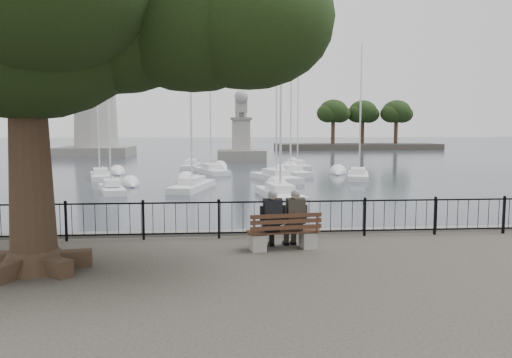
{
  "coord_description": "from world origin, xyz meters",
  "views": [
    {
      "loc": [
        -1.07,
        -10.73,
        2.96
      ],
      "look_at": [
        0.0,
        2.5,
        1.6
      ],
      "focal_mm": 35.0,
      "sensor_mm": 36.0,
      "label": 1
    }
  ],
  "objects": [
    {
      "name": "lighthouse",
      "position": [
        -18.0,
        62.0,
        11.47
      ],
      "size": [
        9.66,
        9.66,
        29.68
      ],
      "color": "#626059",
      "rests_on": "ground"
    },
    {
      "name": "sailboat_j",
      "position": [
        5.2,
        31.12,
        -0.66
      ],
      "size": [
        3.14,
        6.21,
        12.13
      ],
      "color": "silver",
      "rests_on": "ground"
    },
    {
      "name": "sailboat_a",
      "position": [
        -7.53,
        20.59,
        -0.71
      ],
      "size": [
        2.56,
        4.77,
        8.74
      ],
      "color": "silver",
      "rests_on": "ground"
    },
    {
      "name": "tree",
      "position": [
        -4.1,
        -0.05,
        5.48
      ],
      "size": [
        10.21,
        7.13,
        8.34
      ],
      "color": "black",
      "rests_on": "ground"
    },
    {
      "name": "person_left",
      "position": [
        0.27,
        1.19,
        0.68
      ],
      "size": [
        0.47,
        0.77,
        1.48
      ],
      "color": "black",
      "rests_on": "ground"
    },
    {
      "name": "sailboat_e",
      "position": [
        -10.12,
        29.14,
        -0.68
      ],
      "size": [
        2.67,
        5.3,
        10.43
      ],
      "color": "silver",
      "rests_on": "ground"
    },
    {
      "name": "far_shore",
      "position": [
        25.54,
        79.46,
        3.0
      ],
      "size": [
        30.0,
        8.6,
        9.18
      ],
      "color": "#302D28",
      "rests_on": "ground"
    },
    {
      "name": "sailboat_b",
      "position": [
        -2.6,
        21.4,
        -0.65
      ],
      "size": [
        2.98,
        5.79,
        12.31
      ],
      "color": "silver",
      "rests_on": "ground"
    },
    {
      "name": "lion_monument",
      "position": [
        2.0,
        49.94,
        1.13
      ],
      "size": [
        5.75,
        5.75,
        8.55
      ],
      "color": "#626059",
      "rests_on": "ground"
    },
    {
      "name": "sailboat_f",
      "position": [
        -1.51,
        33.08,
        -0.66
      ],
      "size": [
        3.38,
        5.81,
        11.84
      ],
      "color": "silver",
      "rests_on": "ground"
    },
    {
      "name": "sailboat_i",
      "position": [
        3.43,
        26.54,
        -0.64
      ],
      "size": [
        3.51,
        6.29,
        13.06
      ],
      "color": "silver",
      "rests_on": "ground"
    },
    {
      "name": "sailboat_d",
      "position": [
        10.12,
        27.66,
        -0.69
      ],
      "size": [
        2.94,
        5.65,
        10.5
      ],
      "color": "silver",
      "rests_on": "ground"
    },
    {
      "name": "sailboat_h",
      "position": [
        -3.51,
        38.99,
        -0.61
      ],
      "size": [
        1.9,
        5.3,
        13.23
      ],
      "color": "silver",
      "rests_on": "ground"
    },
    {
      "name": "sailboat_g",
      "position": [
        6.94,
        38.05,
        -0.72
      ],
      "size": [
        1.91,
        5.5,
        9.25
      ],
      "color": "silver",
      "rests_on": "ground"
    },
    {
      "name": "bench",
      "position": [
        0.57,
        1.13,
        0.33
      ],
      "size": [
        1.82,
        0.77,
        0.93
      ],
      "color": "gray",
      "rests_on": "ground"
    },
    {
      "name": "harbor",
      "position": [
        0.0,
        3.0,
        -0.5
      ],
      "size": [
        260.0,
        260.0,
        1.2
      ],
      "color": "#626059",
      "rests_on": "ground"
    },
    {
      "name": "sailboat_c",
      "position": [
        2.5,
        16.97,
        -0.66
      ],
      "size": [
        2.38,
        5.87,
        11.75
      ],
      "color": "silver",
      "rests_on": "ground"
    },
    {
      "name": "railing",
      "position": [
        0.0,
        2.5,
        0.56
      ],
      "size": [
        22.06,
        0.06,
        1.0
      ],
      "color": "black",
      "rests_on": "ground"
    },
    {
      "name": "person_right",
      "position": [
        0.84,
        1.27,
        0.68
      ],
      "size": [
        0.47,
        0.77,
        1.48
      ],
      "color": "black",
      "rests_on": "ground"
    }
  ]
}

